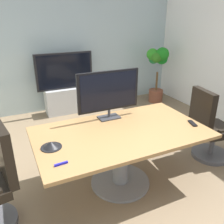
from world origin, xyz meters
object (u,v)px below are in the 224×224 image
Objects in this scene: wall_display_unit at (66,93)px; potted_plant at (157,68)px; conference_phone at (51,145)px; tv_monitor at (109,92)px; office_chair_right at (209,131)px; conference_table at (121,144)px; remote_control at (193,123)px.

potted_plant is at bearing -6.97° from wall_display_unit.
wall_display_unit is 5.95× the size of conference_phone.
tv_monitor is 1.02m from conference_phone.
office_chair_right is at bearing 0.01° from conference_phone.
potted_plant reaches higher than wall_display_unit.
wall_display_unit reaches higher than office_chair_right.
conference_phone is (-0.86, -2.67, 0.35)m from wall_display_unit.
wall_display_unit is at bearing 72.14° from conference_phone.
conference_phone is at bearing -107.86° from wall_display_unit.
conference_phone is at bearing 99.12° from office_chair_right.
potted_plant is (2.20, 2.38, 0.28)m from conference_table.
conference_table is 2.65m from wall_display_unit.
conference_table is at bearing -176.66° from remote_control.
remote_control is at bearing -35.68° from tv_monitor.
office_chair_right is at bearing -62.03° from wall_display_unit.
office_chair_right reaches higher than conference_table.
conference_phone reaches higher than conference_table.
remote_control is at bearing -116.49° from potted_plant.
office_chair_right is 6.41× the size of remote_control.
tv_monitor is at bearing 81.91° from office_chair_right.
potted_plant reaches higher than conference_phone.
tv_monitor reaches higher than conference_table.
tv_monitor is 3.82× the size of conference_phone.
conference_phone reaches higher than remote_control.
tv_monitor is 2.33m from wall_display_unit.
conference_table is 1.86× the size of office_chair_right.
conference_table is 1.55× the size of wall_display_unit.
office_chair_right is 0.82× the size of potted_plant.
office_chair_right reaches higher than remote_control.
conference_table is 9.23× the size of conference_phone.
wall_display_unit is 0.99× the size of potted_plant.
conference_table is 0.86m from conference_phone.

